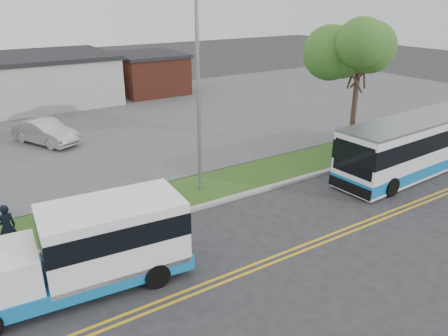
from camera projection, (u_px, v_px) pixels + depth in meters
ground at (172, 230)px, 18.18m from camera, size 140.00×140.00×0.00m
lane_line_north at (221, 277)px, 15.17m from camera, size 70.00×0.12×0.01m
lane_line_south at (226, 281)px, 14.94m from camera, size 70.00×0.12×0.01m
curb at (160, 218)px, 19.01m from camera, size 80.00×0.30×0.15m
verge at (144, 203)px, 20.42m from camera, size 80.00×3.30×0.10m
parking_lot at (66, 131)px, 31.42m from camera, size 80.00×25.00×0.10m
brick_wing at (148, 73)px, 43.04m from camera, size 6.30×7.30×3.90m
tree_east at (361, 49)px, 25.30m from camera, size 5.20×5.20×8.33m
streetlight_near at (199, 87)px, 19.89m from camera, size 0.35×1.53×9.50m
shuttle_bus at (92, 245)px, 14.27m from camera, size 7.60×3.03×2.85m
transit_bus at (418, 144)px, 23.75m from camera, size 11.22×3.13×3.08m
pedestrian at (7, 228)px, 16.31m from camera, size 0.75×0.55×1.88m
parked_car_a at (45, 132)px, 28.23m from camera, size 3.66×5.10×1.60m
grocery_bag_left at (3, 251)px, 16.25m from camera, size 0.32×0.32×0.32m
grocery_bag_right at (18, 240)px, 16.95m from camera, size 0.32×0.32×0.32m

